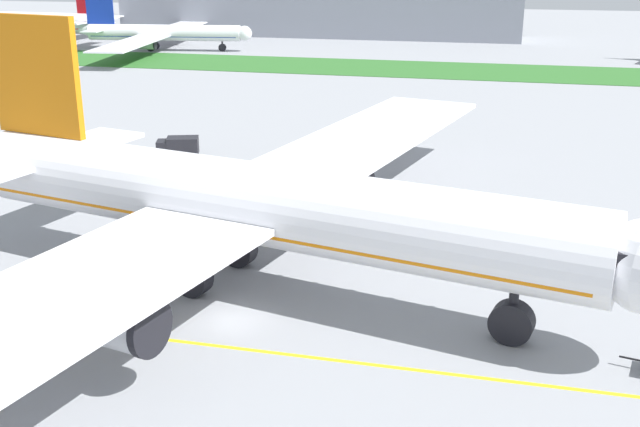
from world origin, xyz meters
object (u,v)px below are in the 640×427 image
Objects in this scene: service_truck_baggage_loader at (4,145)px; parked_airliner_far_centre at (43,23)px; service_truck_fuel_bowser at (178,146)px; parked_airliner_far_right at (161,33)px; airliner_foreground at (249,204)px.

parked_airliner_far_centre reaches higher than service_truck_baggage_loader.
service_truck_fuel_bowser is 0.08× the size of parked_airliner_far_centre.
parked_airliner_far_centre is at bearing 174.73° from parked_airliner_far_right.
service_truck_baggage_loader is 0.08× the size of parked_airliner_far_right.
service_truck_fuel_bowser is at bearing 14.71° from service_truck_baggage_loader.
parked_airliner_far_centre is 0.92× the size of parked_airliner_far_right.
parked_airliner_far_right reaches higher than service_truck_baggage_loader.
parked_airliner_far_centre reaches higher than parked_airliner_far_right.
parked_airliner_far_centre is 34.21m from parked_airliner_far_right.
service_truck_baggage_loader is 20.30m from service_truck_fuel_bowser.
parked_airliner_far_right is at bearing 115.61° from service_truck_fuel_bowser.
service_truck_baggage_loader is at bearing -75.49° from parked_airliner_far_right.
airliner_foreground is 15.77× the size of service_truck_baggage_loader.
parked_airliner_far_right is (-25.93, 100.20, 2.57)m from service_truck_baggage_loader.
service_truck_fuel_bowser is 0.07× the size of parked_airliner_far_right.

